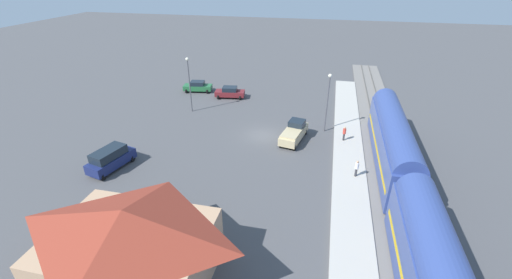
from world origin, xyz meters
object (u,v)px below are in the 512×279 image
light_pole_near_platform (328,96)px  light_pole_lot_center (189,78)px  pedestrian_on_platform (344,133)px  suv_navy (110,159)px  passenger_train (410,194)px  sedan_maroon (230,92)px  pedestrian_waiting_far (357,167)px  station_building (129,244)px  pickup_tan (294,132)px  sedan_green (198,86)px

light_pole_near_platform → light_pole_lot_center: 18.65m
pedestrian_on_platform → suv_navy: 25.36m
passenger_train → pedestrian_on_platform: (4.53, -12.88, -1.58)m
passenger_train → sedan_maroon: (21.63, -24.09, -1.98)m
pedestrian_waiting_far → sedan_maroon: bearing=-45.6°
pedestrian_on_platform → light_pole_lot_center: 21.62m
station_building → suv_navy: size_ratio=2.02×
station_building → pedestrian_on_platform: (-13.47, -22.29, -1.65)m
pedestrian_waiting_far → light_pole_lot_center: 25.26m
station_building → pickup_tan: station_building is taller
pedestrian_on_platform → sedan_maroon: pedestrian_on_platform is taller
suv_navy → light_pole_lot_center: light_pole_lot_center is taller
suv_navy → pedestrian_waiting_far: bearing=-171.6°
sedan_maroon → light_pole_near_platform: (-14.83, 8.64, 3.75)m
pedestrian_waiting_far → pickup_tan: size_ratio=0.30×
passenger_train → sedan_maroon: size_ratio=7.74×
passenger_train → suv_navy: passenger_train is taller
station_building → suv_navy: bearing=-50.4°
station_building → pedestrian_waiting_far: bearing=-134.2°
pedestrian_on_platform → light_pole_near_platform: (2.27, -2.57, 3.35)m
pedestrian_waiting_far → sedan_maroon: (18.17, -18.53, -0.40)m
pedestrian_on_platform → light_pole_lot_center: size_ratio=0.22×
sedan_green → pedestrian_on_platform: bearing=151.0°
station_building → light_pole_lot_center: (7.31, -27.16, 1.86)m
light_pole_lot_center → pickup_tan: bearing=159.9°
passenger_train → pickup_tan: bearing=-50.1°
light_pole_near_platform → light_pole_lot_center: size_ratio=0.96×
sedan_green → suv_navy: bearing=90.2°
passenger_train → light_pole_near_platform: bearing=-66.2°
sedan_maroon → sedan_green: same height
pedestrian_waiting_far → suv_navy: (24.00, 3.54, -0.13)m
sedan_green → light_pole_lot_center: bearing=105.7°
station_building → pickup_tan: 23.08m
light_pole_near_platform → pedestrian_on_platform: bearing=131.4°
suv_navy → light_pole_near_platform: light_pole_near_platform is taller
light_pole_near_platform → light_pole_lot_center: bearing=-7.1°
passenger_train → suv_navy: (27.46, -2.02, -1.71)m
station_building → suv_navy: station_building is taller
pedestrian_on_platform → pedestrian_waiting_far: size_ratio=1.00×
passenger_train → light_pole_lot_center: size_ratio=4.79×
sedan_maroon → light_pole_near_platform: light_pole_near_platform is taller
station_building → light_pole_near_platform: light_pole_near_platform is taller
pedestrian_waiting_far → light_pole_near_platform: light_pole_near_platform is taller
passenger_train → sedan_maroon: 32.43m
passenger_train → station_building: (18.00, 9.42, 0.08)m
light_pole_near_platform → passenger_train: bearing=113.8°
pickup_tan → light_pole_near_platform: (-3.42, -3.22, 3.60)m
pedestrian_on_platform → sedan_green: bearing=-29.0°
sedan_maroon → station_building: bearing=96.2°
suv_navy → light_pole_lot_center: (-2.15, -15.72, 3.65)m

